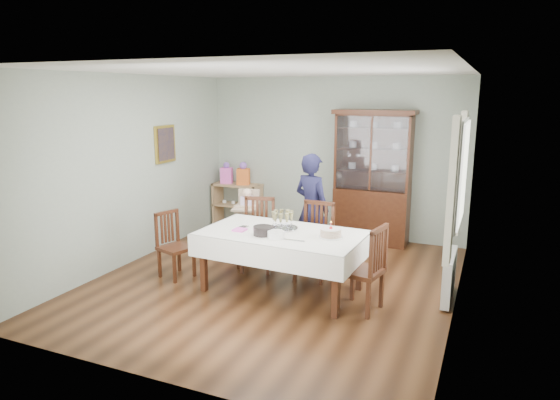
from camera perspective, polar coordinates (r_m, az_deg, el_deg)
The scene contains 25 objects.
floor at distance 6.67m, azimuth -0.69°, elevation -9.31°, with size 5.00×5.00×0.00m, color #593319.
room_shell at distance 6.73m, azimuth 1.12°, elevation 5.88°, with size 5.00×5.00×5.00m.
dining_table at distance 6.27m, azimuth 0.22°, elevation -7.00°, with size 2.05×1.24×0.76m.
china_cabinet at distance 8.23m, azimuth 10.54°, elevation 2.77°, with size 1.30×0.48×2.18m.
sideboard at distance 9.25m, azimuth -4.87°, elevation -0.57°, with size 0.90×0.38×0.80m.
picture_frame at distance 8.06m, azimuth -13.00°, elevation 6.25°, with size 0.04×0.48×0.58m, color gold.
window at distance 6.04m, azimuth 20.15°, elevation 2.90°, with size 0.04×1.02×1.22m, color white.
curtain_left at distance 5.45m, azimuth 19.04°, elevation 0.95°, with size 0.07×0.30×1.55m, color silver.
curtain_right at distance 6.67m, azimuth 19.91°, elevation 2.88°, with size 0.07×0.30×1.55m, color silver.
radiator at distance 6.35m, azimuth 18.77°, elevation -8.24°, with size 0.10×0.80×0.55m, color white.
chair_far_left at distance 7.03m, azimuth -2.59°, elevation -5.60°, with size 0.55×0.55×1.00m.
chair_far_right at distance 6.73m, azimuth 3.87°, elevation -6.41°, with size 0.47×0.47×1.01m.
chair_end_left at distance 6.91m, azimuth -11.82°, elevation -6.49°, with size 0.50×0.50×0.89m.
chair_end_right at distance 5.84m, azimuth 9.33°, elevation -9.56°, with size 0.53×0.53×1.01m.
woman at distance 7.21m, azimuth 3.64°, elevation -0.98°, with size 0.59×0.38×1.61m, color black.
high_chair at distance 7.72m, azimuth -3.73°, elevation -3.19°, with size 0.53×0.53×1.02m.
champagne_tray at distance 6.28m, azimuth 0.32°, elevation -2.68°, with size 0.38×0.38×0.23m.
birthday_cake at distance 5.96m, azimuth 5.82°, elevation -3.79°, with size 0.29×0.29×0.20m.
plate_stack_dark at distance 6.03m, azimuth -1.97°, elevation -3.52°, with size 0.23×0.23×0.11m, color black.
plate_stack_white at distance 5.91m, azimuth -0.49°, elevation -3.97°, with size 0.20×0.20×0.08m, color white.
napkin_stack at distance 6.24m, azimuth -4.63°, elevation -3.42°, with size 0.15×0.15×0.02m, color #F85BCD.
cutlery at distance 6.39m, azimuth -4.64°, elevation -3.08°, with size 0.12×0.17×0.01m, color silver, non-canonical shape.
cake_knife at distance 5.82m, azimuth 1.48°, elevation -4.61°, with size 0.29×0.03×0.01m, color silver.
gift_bag_pink at distance 9.22m, azimuth -6.13°, elevation 2.99°, with size 0.24×0.19×0.39m.
gift_bag_orange at distance 9.06m, azimuth -4.22°, elevation 2.93°, with size 0.26×0.21×0.41m.
Camera 1 is at (2.53, -5.66, 2.46)m, focal length 32.00 mm.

